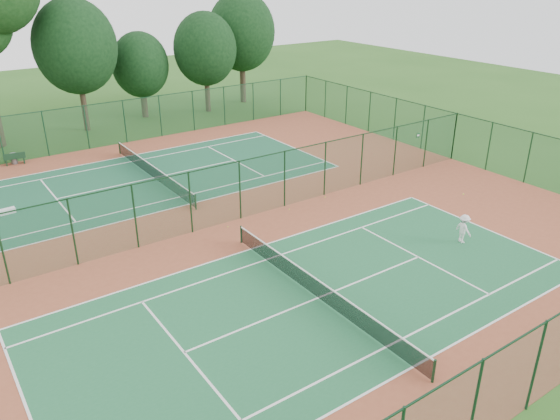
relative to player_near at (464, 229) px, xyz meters
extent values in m
plane|color=#29571B|center=(-9.50, 9.19, -0.80)|extent=(120.00, 120.00, 0.00)
cube|color=brown|center=(-9.50, 9.19, -0.79)|extent=(40.00, 36.00, 0.01)
cube|color=#1F6239|center=(-9.50, 0.19, -0.78)|extent=(23.77, 10.97, 0.01)
cube|color=#1B5739|center=(-9.50, 18.19, -0.78)|extent=(23.77, 10.97, 0.01)
cube|color=#174629|center=(-9.50, 27.19, 0.95)|extent=(40.00, 0.02, 3.50)
cube|color=#153C25|center=(-9.50, 27.19, 2.66)|extent=(40.00, 0.05, 0.05)
cube|color=#16442C|center=(-9.50, -8.81, 0.95)|extent=(40.00, 0.02, 3.50)
cube|color=#12311D|center=(-9.50, -8.81, 2.66)|extent=(40.00, 0.05, 0.05)
cube|color=#1B5236|center=(10.50, 9.19, 0.95)|extent=(0.02, 36.00, 3.50)
cube|color=#153B20|center=(10.50, 9.19, 2.66)|extent=(0.05, 36.00, 0.05)
cube|color=#174728|center=(-9.50, 9.19, 0.95)|extent=(40.00, 0.02, 3.50)
cube|color=#123319|center=(-9.50, 9.19, 2.66)|extent=(40.00, 0.05, 0.05)
cylinder|color=#14381F|center=(-9.50, -6.21, -0.31)|extent=(0.10, 0.10, 0.97)
cylinder|color=#14381F|center=(-9.50, 6.59, -0.31)|extent=(0.10, 0.10, 0.97)
cube|color=black|center=(-9.50, 0.19, -0.31)|extent=(0.02, 12.80, 0.85)
cube|color=white|center=(-9.50, 0.19, 0.12)|extent=(0.04, 12.80, 0.06)
cylinder|color=#123319|center=(-9.50, 11.79, -0.31)|extent=(0.10, 0.10, 0.97)
cylinder|color=#123319|center=(-9.50, 24.59, -0.31)|extent=(0.10, 0.10, 0.97)
cube|color=black|center=(-9.50, 18.19, -0.31)|extent=(0.02, 12.80, 0.85)
cube|color=white|center=(-9.50, 18.19, 0.12)|extent=(0.04, 12.80, 0.06)
imported|color=silver|center=(0.00, 0.00, 0.00)|extent=(0.72, 1.08, 1.56)
cylinder|color=slate|center=(-16.64, 26.79, -0.39)|extent=(0.51, 0.51, 0.80)
cube|color=black|center=(-17.19, 26.68, -0.57)|extent=(0.12, 0.40, 0.44)
cube|color=black|center=(-16.02, 26.55, -0.57)|extent=(0.12, 0.40, 0.44)
cube|color=black|center=(-16.61, 26.62, -0.33)|extent=(1.51, 0.57, 0.05)
cube|color=black|center=(-16.63, 26.42, -0.10)|extent=(1.47, 0.21, 0.44)
cube|color=silver|center=(-18.82, 17.54, -0.62)|extent=(0.89, 0.39, 0.33)
sphere|color=gold|center=(-2.07, 8.78, -0.75)|extent=(0.07, 0.07, 0.07)
sphere|color=#BDDF33|center=(-4.99, 8.54, -0.75)|extent=(0.07, 0.07, 0.07)
sphere|color=#C5DE33|center=(-9.18, 8.58, -0.76)|extent=(0.07, 0.07, 0.07)
camera|label=1|loc=(-22.38, -15.36, 12.48)|focal=35.00mm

